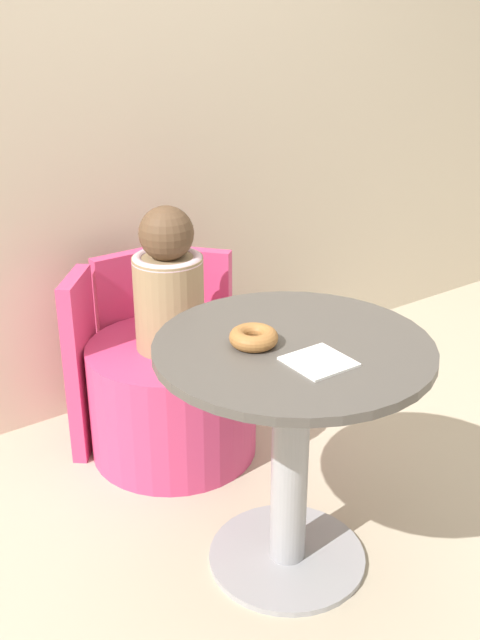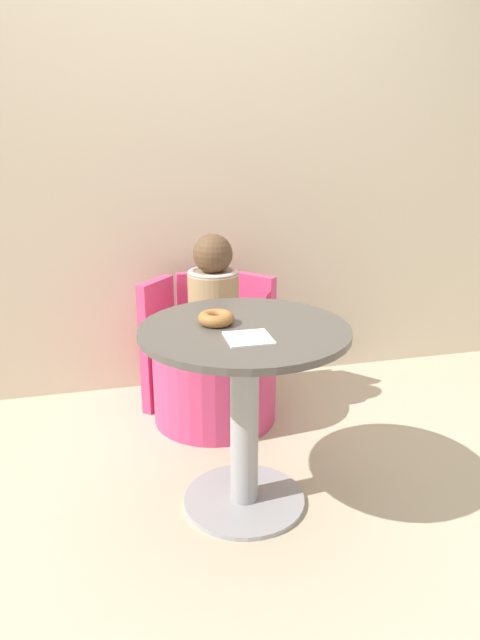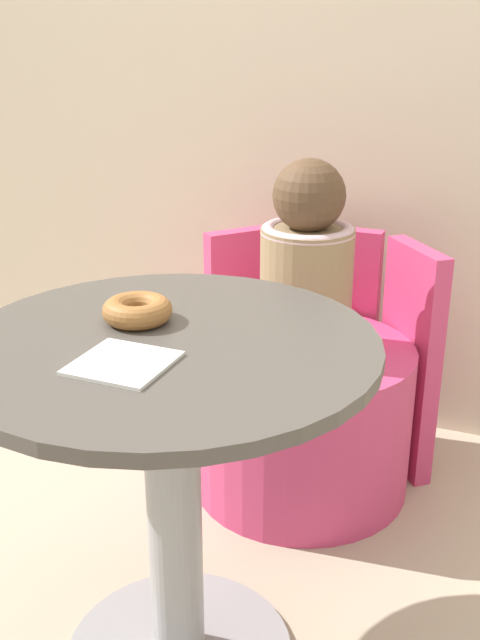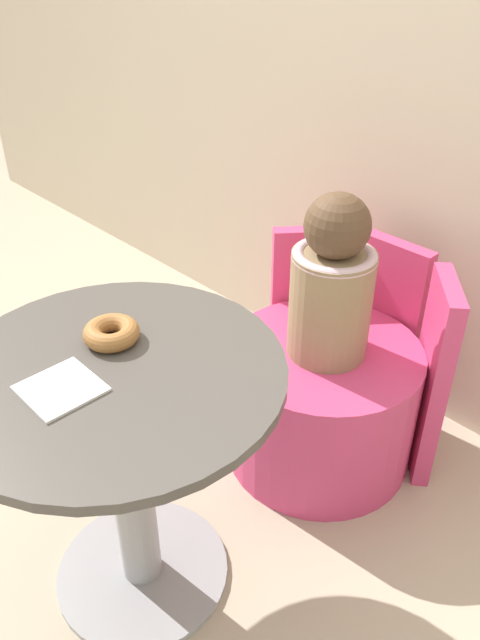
% 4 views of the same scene
% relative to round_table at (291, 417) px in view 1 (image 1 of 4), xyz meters
% --- Properties ---
extents(ground_plane, '(12.00, 12.00, 0.00)m').
position_rel_round_table_xyz_m(ground_plane, '(0.01, 0.04, -0.48)').
color(ground_plane, '#B7A88E').
extents(back_wall, '(6.00, 0.06, 2.40)m').
position_rel_round_table_xyz_m(back_wall, '(0.01, 1.17, 0.72)').
color(back_wall, beige).
rests_on(back_wall, ground_plane).
extents(round_table, '(0.73, 0.73, 0.70)m').
position_rel_round_table_xyz_m(round_table, '(0.00, 0.00, 0.00)').
color(round_table, '#99999E').
rests_on(round_table, ground_plane).
extents(tub_chair, '(0.59, 0.59, 0.41)m').
position_rel_round_table_xyz_m(tub_chair, '(0.03, 0.69, -0.28)').
color(tub_chair, '#D13D70').
rests_on(tub_chair, ground_plane).
extents(booth_backrest, '(0.69, 0.25, 0.66)m').
position_rel_round_table_xyz_m(booth_backrest, '(0.03, 0.93, -0.15)').
color(booth_backrest, '#D13D70').
rests_on(booth_backrest, ground_plane).
extents(child_figure, '(0.23, 0.23, 0.49)m').
position_rel_round_table_xyz_m(child_figure, '(0.03, 0.69, 0.16)').
color(child_figure, '#937A56').
rests_on(child_figure, tub_chair).
extents(donut, '(0.13, 0.13, 0.04)m').
position_rel_round_table_xyz_m(donut, '(-0.09, 0.05, 0.24)').
color(donut, '#9E6633').
rests_on(donut, round_table).
extents(paper_napkin, '(0.15, 0.15, 0.01)m').
position_rel_round_table_xyz_m(paper_napkin, '(-0.02, -0.12, 0.22)').
color(paper_napkin, white).
rests_on(paper_napkin, round_table).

